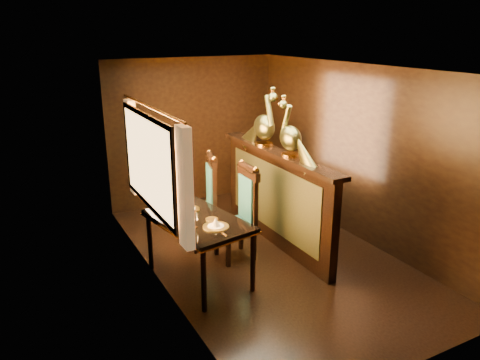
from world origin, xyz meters
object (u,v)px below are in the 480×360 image
at_px(chair_left, 243,209).
at_px(peacock_left, 291,127).
at_px(chair_right, 207,195).
at_px(peacock_right, 264,116).
at_px(dining_table, 198,224).

relative_size(chair_left, peacock_left, 1.68).
bearing_deg(chair_right, peacock_right, -2.07).
distance_m(peacock_left, peacock_right, 0.66).
relative_size(dining_table, peacock_left, 1.92).
distance_m(dining_table, peacock_left, 1.72).
bearing_deg(chair_left, dining_table, -157.88).
xyz_separation_m(peacock_left, peacock_right, (0.00, 0.66, 0.04)).
bearing_deg(peacock_left, peacock_right, 90.00).
bearing_deg(peacock_left, chair_right, 132.13).
xyz_separation_m(dining_table, peacock_left, (1.38, 0.14, 1.02)).
distance_m(dining_table, peacock_right, 1.91).
xyz_separation_m(dining_table, chair_left, (0.77, 0.30, -0.05)).
distance_m(chair_left, peacock_left, 1.24).
xyz_separation_m(chair_right, peacock_right, (0.80, -0.23, 1.11)).
bearing_deg(peacock_left, chair_left, 165.10).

